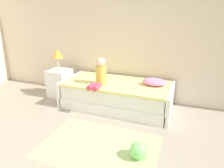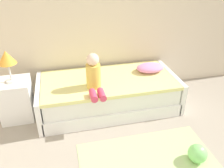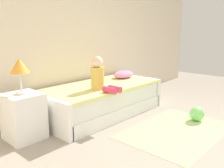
% 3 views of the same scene
% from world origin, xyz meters
% --- Properties ---
extents(wall_rear, '(7.20, 0.10, 2.90)m').
position_xyz_m(wall_rear, '(0.00, 2.60, 1.45)').
color(wall_rear, beige).
rests_on(wall_rear, ground).
extents(bed, '(2.11, 1.00, 0.50)m').
position_xyz_m(bed, '(-0.17, 2.00, 0.25)').
color(bed, white).
rests_on(bed, ground).
extents(nightstand, '(0.44, 0.44, 0.60)m').
position_xyz_m(nightstand, '(-1.52, 2.05, 0.30)').
color(nightstand, white).
rests_on(nightstand, ground).
extents(table_lamp, '(0.24, 0.24, 0.45)m').
position_xyz_m(table_lamp, '(-1.52, 2.05, 0.94)').
color(table_lamp, silver).
rests_on(table_lamp, nightstand).
extents(child_figure, '(0.20, 0.51, 0.50)m').
position_xyz_m(child_figure, '(-0.41, 1.77, 0.70)').
color(child_figure, gold).
rests_on(child_figure, bed).
extents(pillow, '(0.44, 0.30, 0.13)m').
position_xyz_m(pillow, '(0.54, 2.10, 0.56)').
color(pillow, '#EA8CC6').
rests_on(pillow, bed).
extents(toy_ball, '(0.22, 0.22, 0.22)m').
position_xyz_m(toy_ball, '(0.60, 0.67, 0.11)').
color(toy_ball, '#7FD872').
rests_on(toy_ball, ground).
extents(area_rug, '(1.60, 1.10, 0.01)m').
position_xyz_m(area_rug, '(0.04, 0.70, 0.00)').
color(area_rug, '#B2D189').
rests_on(area_rug, ground).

